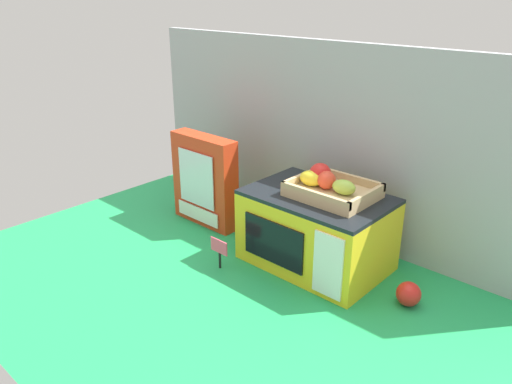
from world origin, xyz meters
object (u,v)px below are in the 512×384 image
price_sign (219,249)px  loose_toy_apple (409,294)px  cookie_set_box (204,181)px  food_groups_crate (329,187)px  toy_microwave (316,230)px

price_sign → loose_toy_apple: size_ratio=1.45×
cookie_set_box → price_sign: (0.28, -0.20, -0.10)m
cookie_set_box → price_sign: cookie_set_box is taller
food_groups_crate → loose_toy_apple: food_groups_crate is taller
food_groups_crate → price_sign: food_groups_crate is taller
price_sign → cookie_set_box: bearing=145.2°
food_groups_crate → loose_toy_apple: size_ratio=3.50×
price_sign → toy_microwave: bearing=48.1°
cookie_set_box → price_sign: size_ratio=3.35×
food_groups_crate → cookie_set_box: cookie_set_box is taller
toy_microwave → price_sign: 0.31m
toy_microwave → cookie_set_box: (-0.48, -0.03, 0.05)m
food_groups_crate → loose_toy_apple: 0.38m
food_groups_crate → toy_microwave: bearing=-144.7°
cookie_set_box → loose_toy_apple: 0.82m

